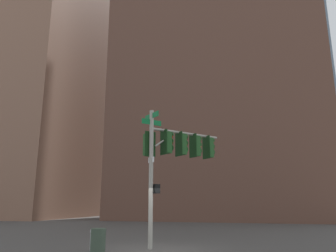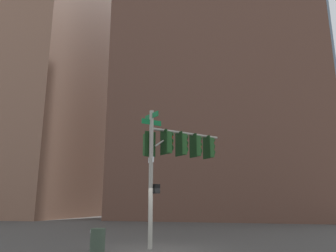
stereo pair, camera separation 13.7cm
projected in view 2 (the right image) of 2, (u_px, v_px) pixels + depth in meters
name	position (u px, v px, depth m)	size (l,w,h in m)	color
ground_plane	(155.00, 250.00, 13.20)	(200.00, 200.00, 0.00)	#423F3D
signal_pole_assembly	(175.00, 151.00, 15.25)	(3.14, 3.39, 6.01)	#9E998C
fire_hydrant	(93.00, 238.00, 13.26)	(0.34, 0.26, 0.87)	#B2B2B7
litter_bin	(98.00, 242.00, 12.08)	(0.56, 0.56, 0.95)	#384738
building_brick_nearside	(218.00, 28.00, 46.98)	(24.64, 19.23, 53.10)	brown
building_brick_midblock	(20.00, 80.00, 49.99)	(23.06, 17.58, 40.70)	#845B47
building_glass_tower	(239.00, 47.00, 56.33)	(24.16, 23.26, 56.64)	#7A99B2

